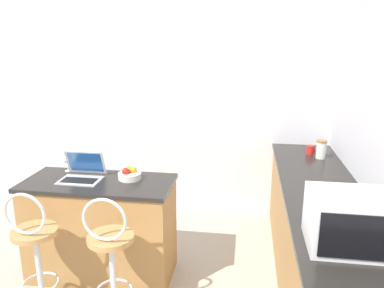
% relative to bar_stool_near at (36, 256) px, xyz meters
% --- Properties ---
extents(wall_back, '(12.00, 0.06, 2.60)m').
position_rel_bar_stool_near_xyz_m(wall_back, '(0.57, 2.04, 0.82)').
color(wall_back, silver).
rests_on(wall_back, ground_plane).
extents(breakfast_bar, '(1.28, 0.58, 0.90)m').
position_rel_bar_stool_near_xyz_m(breakfast_bar, '(0.30, 0.54, -0.03)').
color(breakfast_bar, '#9E703D').
rests_on(breakfast_bar, ground_plane).
extents(counter_right, '(0.66, 2.88, 0.90)m').
position_rel_bar_stool_near_xyz_m(counter_right, '(2.16, 0.58, -0.03)').
color(counter_right, '#9E703D').
rests_on(counter_right, ground_plane).
extents(bar_stool_near, '(0.40, 0.40, 1.03)m').
position_rel_bar_stool_near_xyz_m(bar_stool_near, '(0.00, 0.00, 0.00)').
color(bar_stool_near, silver).
rests_on(bar_stool_near, ground_plane).
extents(bar_stool_far, '(0.40, 0.40, 1.03)m').
position_rel_bar_stool_near_xyz_m(bar_stool_far, '(0.59, 0.00, 0.00)').
color(bar_stool_far, silver).
rests_on(bar_stool_far, ground_plane).
extents(laptop, '(0.35, 0.29, 0.23)m').
position_rel_bar_stool_near_xyz_m(laptop, '(0.15, 0.58, 0.47)').
color(laptop, '#B7BABF').
rests_on(laptop, breakfast_bar).
extents(microwave, '(0.51, 0.39, 0.32)m').
position_rel_bar_stool_near_xyz_m(microwave, '(2.16, -0.24, 0.57)').
color(microwave, silver).
rests_on(microwave, counter_right).
extents(fruit_bowl, '(0.20, 0.20, 0.11)m').
position_rel_bar_stool_near_xyz_m(fruit_bowl, '(0.55, 0.64, 0.45)').
color(fruit_bowl, silver).
rests_on(fruit_bowl, breakfast_bar).
extents(storage_jar, '(0.10, 0.10, 0.19)m').
position_rel_bar_stool_near_xyz_m(storage_jar, '(2.29, 1.50, 0.51)').
color(storage_jar, silver).
rests_on(storage_jar, counter_right).
extents(wine_glass_tall, '(0.07, 0.07, 0.15)m').
position_rel_bar_stool_near_xyz_m(wine_glass_tall, '(-0.07, 0.75, 0.52)').
color(wine_glass_tall, silver).
rests_on(wine_glass_tall, breakfast_bar).
extents(mug_red, '(0.09, 0.08, 0.10)m').
position_rel_bar_stool_near_xyz_m(mug_red, '(2.20, 1.62, 0.46)').
color(mug_red, red).
rests_on(mug_red, counter_right).
extents(mug_white, '(0.10, 0.09, 0.10)m').
position_rel_bar_stool_near_xyz_m(mug_white, '(2.36, 0.39, 0.46)').
color(mug_white, white).
rests_on(mug_white, counter_right).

